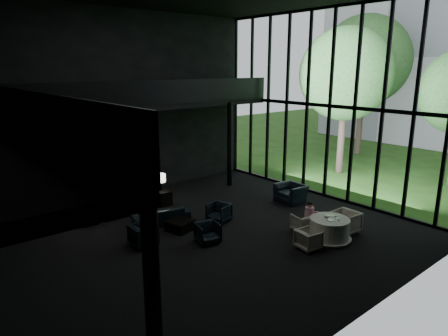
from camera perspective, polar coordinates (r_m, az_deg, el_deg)
floor at (r=13.79m, az=-3.53°, el=-9.76°), size 14.00×12.00×0.02m
wall_back at (r=17.87m, az=-15.39°, el=8.59°), size 14.00×0.04×8.00m
wall_front at (r=8.68m, az=20.39°, el=2.70°), size 14.00×0.04×8.00m
curtain_wall at (r=17.69m, az=14.87°, el=8.57°), size 0.20×12.00×8.00m
mezzanine_back at (r=17.43m, az=-10.98°, el=8.71°), size 12.00×2.00×0.25m
railing_left at (r=10.51m, az=-26.61°, el=7.28°), size 0.06×12.00×1.00m
railing_back at (r=16.52m, az=-9.35°, el=10.58°), size 12.00×0.06×1.00m
column_sw at (r=6.24m, az=-9.96°, el=-21.28°), size 0.24×0.24×4.00m
column_ne at (r=19.07m, az=0.82°, el=3.35°), size 0.24×0.24×4.00m
tree_near at (r=22.09m, az=17.02°, el=12.68°), size 4.80×4.80×7.65m
tree_far at (r=27.39m, az=19.49°, el=14.26°), size 5.60×5.60×8.80m
console at (r=16.05m, az=-13.34°, el=-5.26°), size 2.20×0.50×0.70m
bronze_urn at (r=15.85m, az=-13.66°, el=-2.11°), size 0.69×0.69×1.29m
side_table_left at (r=15.50m, az=-18.69°, el=-6.52°), size 0.56×0.56×0.61m
table_lamp_left at (r=15.31m, az=-19.01°, el=-3.66°), size 0.41×0.41×0.68m
side_table_right at (r=16.87m, az=-8.62°, el=-4.25°), size 0.55×0.55×0.60m
table_lamp_right at (r=16.78m, az=-9.04°, el=-1.51°), size 0.41×0.41×0.69m
sofa at (r=14.89m, az=-9.01°, el=-6.39°), size 2.13×1.05×0.80m
lounge_armchair_west at (r=13.25m, az=-11.43°, el=-9.20°), size 0.74×0.79×0.79m
lounge_armchair_east at (r=14.93m, az=-0.72°, el=-6.29°), size 0.83×0.87×0.74m
lounge_armchair_south at (r=13.22m, az=-2.35°, el=-9.17°), size 0.81×0.78×0.70m
window_armchair at (r=17.21m, az=9.57°, el=-2.97°), size 0.90×1.34×1.14m
coffee_table at (r=14.31m, az=-6.30°, el=-8.12°), size 0.98×0.98×0.36m
dining_table at (r=13.86m, az=14.79°, el=-8.64°), size 1.48×1.48×0.75m
dining_chair_north at (r=14.35m, az=11.23°, el=-7.72°), size 0.71×0.68×0.61m
dining_chair_east at (r=14.54m, az=16.95°, el=-7.12°), size 0.88×0.94×0.93m
dining_chair_west at (r=13.07m, az=11.97°, el=-9.95°), size 0.65×0.68×0.63m
child at (r=14.23m, az=12.13°, el=-5.93°), size 0.31×0.31×0.66m
plate_a at (r=13.57m, az=14.95°, el=-7.18°), size 0.27×0.27×0.01m
plate_b at (r=13.97m, az=14.87°, el=-6.56°), size 0.31×0.31×0.02m
saucer at (r=13.78m, az=16.00°, el=-6.93°), size 0.16×0.16×0.01m
coffee_cup at (r=13.88m, az=15.68°, el=-6.60°), size 0.09×0.09×0.06m
cereal_bowl at (r=13.76m, az=14.41°, el=-6.71°), size 0.16×0.16×0.08m
cream_pot at (r=13.58m, az=16.07°, el=-7.14°), size 0.07×0.07×0.06m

